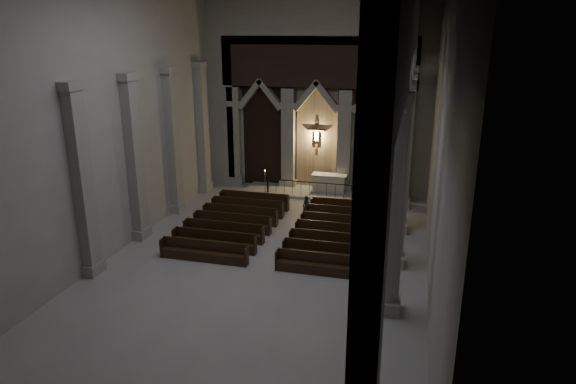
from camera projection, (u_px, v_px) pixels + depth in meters
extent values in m
plane|color=#9F9C97|center=(263.00, 265.00, 22.51)|extent=(24.00, 24.00, 0.00)
cube|color=#A4A199|center=(318.00, 95.00, 31.76)|extent=(14.00, 0.10, 12.00)
cube|color=#A4A199|center=(71.00, 248.00, 9.61)|extent=(14.00, 0.10, 12.00)
cube|color=#A4A199|center=(107.00, 123.00, 22.34)|extent=(0.10, 24.00, 12.00)
cube|color=#A4A199|center=(441.00, 139.00, 19.04)|extent=(0.10, 24.00, 12.00)
cube|color=#9C9992|center=(235.00, 136.00, 33.43)|extent=(0.80, 0.50, 6.40)
cube|color=#9C9992|center=(236.00, 180.00, 34.32)|extent=(1.05, 0.70, 0.50)
cube|color=#9C9992|center=(234.00, 103.00, 32.77)|extent=(1.00, 0.65, 0.35)
cube|color=#9C9992|center=(288.00, 139.00, 32.58)|extent=(0.80, 0.50, 6.40)
cube|color=#9C9992|center=(288.00, 184.00, 33.48)|extent=(1.05, 0.70, 0.50)
cube|color=#9C9992|center=(288.00, 105.00, 31.92)|extent=(1.00, 0.65, 0.35)
cube|color=#9C9992|center=(344.00, 142.00, 31.73)|extent=(0.80, 0.50, 6.40)
cube|color=#9C9992|center=(343.00, 188.00, 32.63)|extent=(1.05, 0.70, 0.50)
cube|color=#9C9992|center=(346.00, 107.00, 31.07)|extent=(1.00, 0.65, 0.35)
cube|color=#9C9992|center=(404.00, 145.00, 30.88)|extent=(0.80, 0.50, 6.40)
cube|color=#9C9992|center=(401.00, 192.00, 31.78)|extent=(1.05, 0.70, 0.50)
cube|color=#9C9992|center=(406.00, 110.00, 30.22)|extent=(1.00, 0.65, 0.35)
cube|color=black|center=(263.00, 132.00, 33.23)|extent=(2.60, 0.15, 7.00)
cube|color=tan|center=(317.00, 135.00, 32.38)|extent=(2.60, 0.15, 7.00)
cube|color=black|center=(374.00, 138.00, 31.53)|extent=(2.60, 0.15, 7.00)
cube|color=black|center=(317.00, 62.00, 30.69)|extent=(12.00, 0.50, 3.00)
cube|color=#9C9992|center=(222.00, 116.00, 33.22)|extent=(1.60, 0.50, 9.00)
cube|color=#9C9992|center=(419.00, 125.00, 30.29)|extent=(1.60, 0.50, 9.00)
cube|color=#9C9992|center=(318.00, 18.00, 29.93)|extent=(14.00, 0.50, 3.00)
plane|color=#FFBC72|center=(317.00, 135.00, 32.36)|extent=(1.50, 0.00, 1.50)
cube|color=brown|center=(317.00, 135.00, 32.27)|extent=(0.13, 0.08, 1.80)
cube|color=brown|center=(317.00, 130.00, 32.17)|extent=(1.10, 0.08, 0.13)
cube|color=tan|center=(316.00, 136.00, 32.23)|extent=(0.26, 0.10, 0.60)
sphere|color=tan|center=(317.00, 130.00, 32.11)|extent=(0.17, 0.17, 0.17)
cylinder|color=tan|center=(313.00, 130.00, 32.18)|extent=(0.45, 0.08, 0.08)
cylinder|color=tan|center=(321.00, 131.00, 32.06)|extent=(0.45, 0.08, 0.08)
cube|color=#9C9992|center=(401.00, 202.00, 29.91)|extent=(1.00, 1.00, 0.50)
cylinder|color=#9C9992|center=(405.00, 139.00, 28.77)|extent=(0.70, 0.70, 7.50)
cube|color=#9C9992|center=(410.00, 69.00, 27.59)|extent=(0.95, 0.95, 0.35)
cube|color=#9C9992|center=(397.00, 227.00, 26.22)|extent=(1.00, 1.00, 0.50)
cylinder|color=#9C9992|center=(402.00, 155.00, 25.07)|extent=(0.70, 0.70, 7.50)
cube|color=#9C9992|center=(408.00, 75.00, 23.90)|extent=(0.95, 0.95, 0.35)
cube|color=#9C9992|center=(393.00, 259.00, 22.53)|extent=(1.00, 1.00, 0.50)
cylinder|color=#9C9992|center=(398.00, 177.00, 21.38)|extent=(0.70, 0.70, 7.50)
cube|color=#9C9992|center=(405.00, 83.00, 20.21)|extent=(0.95, 0.95, 0.35)
cube|color=#9C9992|center=(386.00, 304.00, 18.83)|extent=(1.00, 1.00, 0.50)
cylinder|color=#9C9992|center=(393.00, 208.00, 17.69)|extent=(0.70, 0.70, 7.50)
cube|color=#9C9992|center=(400.00, 96.00, 16.52)|extent=(0.95, 0.95, 0.35)
cube|color=#9C9992|center=(409.00, 8.00, 17.99)|extent=(0.55, 24.00, 2.80)
cube|color=#9C9992|center=(407.00, 123.00, 30.34)|extent=(0.55, 1.20, 9.20)
cube|color=#9C9992|center=(366.00, 336.00, 9.30)|extent=(0.55, 1.20, 9.20)
cube|color=#9C9992|center=(206.00, 187.00, 32.80)|extent=(0.60, 1.00, 0.50)
cube|color=#9C9992|center=(203.00, 129.00, 31.65)|extent=(0.50, 0.80, 7.50)
cube|color=#9C9992|center=(199.00, 65.00, 30.48)|extent=(0.60, 1.00, 0.35)
cube|color=#9C9992|center=(178.00, 207.00, 29.11)|extent=(0.60, 1.00, 0.50)
cube|color=#9C9992|center=(173.00, 142.00, 27.96)|extent=(0.50, 0.80, 7.50)
cube|color=#9C9992|center=(168.00, 70.00, 26.79)|extent=(0.60, 1.00, 0.35)
cube|color=#9C9992|center=(142.00, 233.00, 25.41)|extent=(0.60, 1.00, 0.50)
cube|color=#9C9992|center=(135.00, 160.00, 24.27)|extent=(0.50, 0.80, 7.50)
cube|color=#9C9992|center=(127.00, 77.00, 23.10)|extent=(0.60, 1.00, 0.35)
cube|color=#9C9992|center=(93.00, 268.00, 21.72)|extent=(0.60, 1.00, 0.50)
cube|color=#9C9992|center=(83.00, 183.00, 20.58)|extent=(0.50, 0.80, 7.50)
cube|color=#9C9992|center=(70.00, 86.00, 19.41)|extent=(0.60, 1.00, 0.35)
cube|color=#9C9992|center=(312.00, 192.00, 32.27)|extent=(8.50, 2.60, 0.15)
cube|color=beige|center=(329.00, 183.00, 32.08)|extent=(2.01, 0.78, 1.06)
cube|color=silver|center=(330.00, 175.00, 31.91)|extent=(2.18, 0.87, 0.04)
cube|color=black|center=(309.00, 182.00, 31.16)|extent=(5.29, 0.05, 0.05)
cube|color=black|center=(268.00, 186.00, 31.93)|extent=(0.09, 0.09, 1.06)
cube|color=black|center=(353.00, 193.00, 30.68)|extent=(0.09, 0.09, 1.06)
cylinder|color=black|center=(276.00, 188.00, 31.81)|extent=(0.02, 0.02, 0.97)
cylinder|color=black|center=(284.00, 188.00, 31.69)|extent=(0.02, 0.02, 0.97)
cylinder|color=black|center=(293.00, 189.00, 31.56)|extent=(0.02, 0.02, 0.97)
cylinder|color=black|center=(301.00, 189.00, 31.44)|extent=(0.02, 0.02, 0.97)
cylinder|color=black|center=(309.00, 190.00, 31.31)|extent=(0.02, 0.02, 0.97)
cylinder|color=black|center=(318.00, 191.00, 31.19)|extent=(0.02, 0.02, 0.97)
cylinder|color=black|center=(326.00, 191.00, 31.07)|extent=(0.02, 0.02, 0.97)
cylinder|color=black|center=(335.00, 192.00, 30.94)|extent=(0.02, 0.02, 0.97)
cylinder|color=black|center=(344.00, 193.00, 30.82)|extent=(0.02, 0.02, 0.97)
cylinder|color=olive|center=(265.00, 194.00, 32.07)|extent=(0.27, 0.27, 0.06)
cylinder|color=olive|center=(265.00, 184.00, 31.87)|extent=(0.04, 0.04, 1.28)
cylinder|color=olive|center=(265.00, 175.00, 31.68)|extent=(0.13, 0.13, 0.02)
cylinder|color=beige|center=(265.00, 173.00, 31.64)|extent=(0.05, 0.05, 0.22)
sphere|color=#FFAC59|center=(265.00, 171.00, 31.60)|extent=(0.05, 0.05, 0.05)
cylinder|color=olive|center=(352.00, 204.00, 30.28)|extent=(0.25, 0.25, 0.05)
cylinder|color=olive|center=(353.00, 195.00, 30.10)|extent=(0.04, 0.04, 1.18)
cylinder|color=olive|center=(353.00, 185.00, 29.92)|extent=(0.12, 0.12, 0.02)
cylinder|color=beige|center=(353.00, 183.00, 29.89)|extent=(0.05, 0.05, 0.21)
sphere|color=#FFAC59|center=(353.00, 181.00, 29.85)|extent=(0.05, 0.05, 0.05)
cube|color=black|center=(254.00, 204.00, 29.63)|extent=(4.04, 0.38, 0.43)
cube|color=black|center=(255.00, 196.00, 29.66)|extent=(4.04, 0.07, 0.48)
cube|color=black|center=(221.00, 198.00, 30.04)|extent=(0.06, 0.43, 0.87)
cube|color=black|center=(288.00, 204.00, 29.08)|extent=(0.06, 0.43, 0.87)
cube|color=black|center=(347.00, 212.00, 28.35)|extent=(4.04, 0.38, 0.43)
cube|color=black|center=(348.00, 204.00, 28.38)|extent=(4.04, 0.07, 0.48)
cube|color=black|center=(311.00, 206.00, 28.76)|extent=(0.06, 0.43, 0.87)
cube|color=black|center=(384.00, 212.00, 27.81)|extent=(0.06, 0.43, 0.87)
cube|color=black|center=(247.00, 211.00, 28.50)|extent=(4.04, 0.38, 0.43)
cube|color=black|center=(248.00, 203.00, 28.53)|extent=(4.04, 0.07, 0.48)
cube|color=black|center=(213.00, 205.00, 28.91)|extent=(0.06, 0.43, 0.87)
cube|color=black|center=(283.00, 211.00, 27.96)|extent=(0.06, 0.43, 0.87)
cube|color=black|center=(344.00, 220.00, 27.23)|extent=(4.04, 0.38, 0.43)
cube|color=black|center=(345.00, 211.00, 27.26)|extent=(4.04, 0.07, 0.48)
cube|color=black|center=(307.00, 213.00, 27.64)|extent=(0.06, 0.43, 0.87)
cube|color=black|center=(383.00, 219.00, 26.69)|extent=(0.06, 0.43, 0.87)
cube|color=black|center=(240.00, 219.00, 27.38)|extent=(4.04, 0.38, 0.43)
cube|color=black|center=(241.00, 210.00, 27.41)|extent=(4.04, 0.07, 0.48)
cube|color=black|center=(205.00, 212.00, 27.79)|extent=(0.06, 0.43, 0.87)
cube|color=black|center=(277.00, 218.00, 26.84)|extent=(0.06, 0.43, 0.87)
cube|color=black|center=(340.00, 228.00, 26.11)|extent=(4.04, 0.38, 0.43)
cube|color=black|center=(341.00, 219.00, 26.14)|extent=(4.04, 0.07, 0.48)
cube|color=black|center=(302.00, 221.00, 26.52)|extent=(0.06, 0.43, 0.87)
cube|color=black|center=(381.00, 228.00, 25.57)|extent=(0.06, 0.43, 0.87)
cube|color=black|center=(232.00, 227.00, 26.26)|extent=(4.04, 0.38, 0.43)
cube|color=black|center=(233.00, 217.00, 26.29)|extent=(4.04, 0.07, 0.48)
cube|color=black|center=(196.00, 220.00, 26.67)|extent=(0.06, 0.43, 0.87)
cube|color=black|center=(270.00, 227.00, 25.72)|extent=(0.06, 0.43, 0.87)
cube|color=black|center=(337.00, 237.00, 24.99)|extent=(4.04, 0.38, 0.43)
cube|color=black|center=(337.00, 227.00, 25.02)|extent=(4.04, 0.07, 0.48)
cube|color=black|center=(296.00, 229.00, 25.40)|extent=(0.06, 0.43, 0.87)
cube|color=black|center=(379.00, 237.00, 24.44)|extent=(0.06, 0.43, 0.87)
cube|color=black|center=(224.00, 236.00, 25.14)|extent=(4.04, 0.38, 0.43)
cube|color=black|center=(225.00, 226.00, 25.17)|extent=(4.04, 0.07, 0.48)
cube|color=black|center=(185.00, 228.00, 25.55)|extent=(0.06, 0.43, 0.87)
cube|color=black|center=(263.00, 236.00, 24.60)|extent=(0.06, 0.43, 0.87)
cube|color=black|center=(332.00, 247.00, 23.86)|extent=(4.04, 0.38, 0.43)
cube|color=black|center=(333.00, 236.00, 23.89)|extent=(4.04, 0.07, 0.48)
cube|color=black|center=(290.00, 238.00, 24.27)|extent=(0.06, 0.43, 0.87)
cube|color=black|center=(376.00, 247.00, 23.32)|extent=(0.06, 0.43, 0.87)
cube|color=black|center=(214.00, 246.00, 24.02)|extent=(4.04, 0.38, 0.43)
cube|color=black|center=(215.00, 235.00, 24.04)|extent=(4.04, 0.07, 0.48)
cube|color=black|center=(174.00, 237.00, 24.43)|extent=(0.06, 0.43, 0.87)
cube|color=black|center=(255.00, 246.00, 23.47)|extent=(0.06, 0.43, 0.87)
cube|color=black|center=(328.00, 258.00, 22.74)|extent=(4.04, 0.38, 0.43)
cube|color=black|center=(329.00, 247.00, 22.77)|extent=(4.04, 0.07, 0.48)
cube|color=black|center=(284.00, 249.00, 23.15)|extent=(0.06, 0.43, 0.87)
cube|color=black|center=(374.00, 258.00, 22.20)|extent=(0.06, 0.43, 0.87)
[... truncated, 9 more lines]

